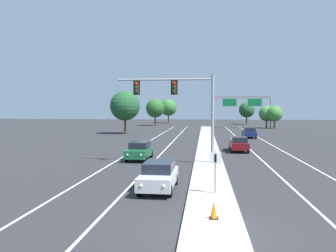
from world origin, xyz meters
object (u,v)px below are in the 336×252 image
object	(u,v)px
tree_far_right_a	(275,114)
tree_far_right_c	(267,114)
car_oncoming_green	(140,150)
car_receding_darkred	(239,144)
highway_sign_gantry	(242,101)
tree_far_left_b	(155,108)
median_sign_post	(215,166)
tree_far_left_c	(125,106)
car_receding_navy	(249,133)
car_oncoming_silver	(159,175)
tree_far_right_b	(247,110)
tree_far_left_a	(168,108)
overhead_signal_mast	(182,99)
traffic_cone_median_nose	(214,210)

from	to	relation	value
tree_far_right_a	tree_far_right_c	xyz separation A→B (m)	(-1.53, 1.33, -0.03)
car_oncoming_green	car_receding_darkred	xyz separation A→B (m)	(9.36, 6.98, 0.00)
highway_sign_gantry	tree_far_left_b	xyz separation A→B (m)	(-21.39, 7.82, -1.60)
median_sign_post	highway_sign_gantry	world-z (taller)	highway_sign_gantry
tree_far_left_c	tree_far_left_b	distance (m)	28.85
car_receding_navy	tree_far_left_b	distance (m)	40.26
tree_far_right_c	car_oncoming_silver	bearing A→B (deg)	-104.90
tree_far_right_b	car_receding_darkred	bearing A→B (deg)	-97.44
car_oncoming_green	tree_far_right_c	world-z (taller)	tree_far_right_c
median_sign_post	tree_far_left_a	xyz separation A→B (m)	(-11.68, 88.18, 3.20)
car_receding_navy	tree_far_right_b	world-z (taller)	tree_far_right_b
highway_sign_gantry	tree_far_left_c	world-z (taller)	tree_far_left_c
car_receding_navy	tree_far_right_c	world-z (taller)	tree_far_right_c
car_receding_navy	tree_far_left_c	size ratio (longest dim) A/B	0.58
highway_sign_gantry	tree_far_right_c	xyz separation A→B (m)	(5.61, 0.13, -2.85)
tree_far_left_a	tree_far_right_c	xyz separation A→B (m)	(25.27, -24.28, -1.47)
car_oncoming_silver	tree_far_right_c	distance (m)	65.02
tree_far_left_c	tree_far_left_a	xyz separation A→B (m)	(3.03, 45.41, -0.24)
tree_far_left_a	tree_far_right_c	distance (m)	35.08
tree_far_left_b	median_sign_post	bearing A→B (deg)	-79.39
overhead_signal_mast	tree_far_left_b	size ratio (longest dim) A/B	1.14
car_oncoming_green	tree_far_left_c	bearing A→B (deg)	105.41
median_sign_post	traffic_cone_median_nose	bearing A→B (deg)	-92.46
car_oncoming_silver	tree_far_right_c	xyz separation A→B (m)	(16.70, 62.79, 2.49)
highway_sign_gantry	tree_far_right_c	distance (m)	6.29
tree_far_left_b	car_receding_navy	bearing A→B (deg)	-60.54
tree_far_right_a	traffic_cone_median_nose	bearing A→B (deg)	-102.90
car_oncoming_green	traffic_cone_median_nose	bearing A→B (deg)	-69.61
overhead_signal_mast	traffic_cone_median_nose	distance (m)	15.60
car_oncoming_silver	overhead_signal_mast	bearing A→B (deg)	85.94
traffic_cone_median_nose	highway_sign_gantry	world-z (taller)	highway_sign_gantry
overhead_signal_mast	tree_far_right_c	bearing A→B (deg)	73.30
tree_far_left_c	tree_far_right_b	bearing A→B (deg)	56.34
overhead_signal_mast	car_oncoming_silver	distance (m)	10.40
median_sign_post	tree_far_right_c	world-z (taller)	tree_far_right_c
overhead_signal_mast	car_oncoming_green	world-z (taller)	overhead_signal_mast
car_receding_darkred	tree_far_left_b	bearing A→B (deg)	107.47
overhead_signal_mast	tree_far_left_c	distance (m)	34.56
highway_sign_gantry	car_receding_navy	bearing A→B (deg)	-93.54
car_oncoming_silver	car_oncoming_green	distance (m)	11.67
tree_far_right_b	tree_far_left_a	size ratio (longest dim) A/B	0.86
tree_far_right_b	tree_far_right_c	bearing A→B (deg)	-82.24
overhead_signal_mast	tree_far_left_c	xyz separation A→B (m)	(-12.26, 32.31, -0.32)
car_receding_navy	car_oncoming_green	bearing A→B (deg)	-117.41
tree_far_right_a	median_sign_post	bearing A→B (deg)	-103.58
traffic_cone_median_nose	tree_far_left_c	bearing A→B (deg)	107.19
car_receding_navy	traffic_cone_median_nose	distance (m)	41.40
traffic_cone_median_nose	tree_far_right_a	xyz separation A→B (m)	(15.29, 66.76, 2.84)
overhead_signal_mast	tree_far_left_a	distance (m)	78.27
median_sign_post	car_oncoming_green	xyz separation A→B (m)	(-6.32, 12.33, -0.77)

